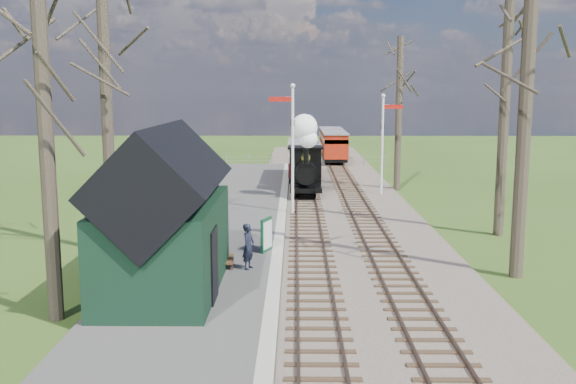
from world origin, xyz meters
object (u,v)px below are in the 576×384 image
(red_carriage_a, at_px, (335,146))
(person, at_px, (249,246))
(sign_board, at_px, (267,235))
(station_shed, at_px, (165,219))
(red_carriage_b, at_px, (331,141))
(bench, at_px, (225,255))
(locomotive, at_px, (305,160))
(semaphore_far, at_px, (384,136))
(coach, at_px, (304,159))
(semaphore_near, at_px, (291,140))

(red_carriage_a, relative_size, person, 3.27)
(red_carriage_a, bearing_deg, sign_board, -98.20)
(red_carriage_a, relative_size, sign_board, 4.01)
(station_shed, bearing_deg, sign_board, 58.74)
(red_carriage_b, height_order, bench, red_carriage_b)
(locomotive, bearing_deg, bench, -100.89)
(sign_board, bearing_deg, bench, -123.51)
(red_carriage_b, bearing_deg, semaphore_far, -85.19)
(red_carriage_a, bearing_deg, locomotive, -99.16)
(coach, bearing_deg, red_carriage_b, 80.56)
(red_carriage_b, bearing_deg, person, -97.21)
(red_carriage_b, bearing_deg, locomotive, -96.86)
(locomotive, bearing_deg, red_carriage_b, 83.14)
(locomotive, xyz_separation_m, sign_board, (-1.58, -12.92, -1.26))
(red_carriage_b, relative_size, person, 3.27)
(coach, relative_size, person, 4.82)
(red_carriage_b, bearing_deg, semaphore_near, -97.09)
(locomotive, bearing_deg, person, -97.71)
(station_shed, height_order, coach, station_shed)
(semaphore_near, height_order, locomotive, semaphore_near)
(semaphore_far, distance_m, red_carriage_b, 21.24)
(semaphore_far, xyz_separation_m, red_carriage_a, (-1.77, 15.58, -1.92))
(coach, relative_size, red_carriage_b, 1.47)
(station_shed, xyz_separation_m, semaphore_near, (3.53, 12.00, 1.35))
(station_shed, height_order, locomotive, station_shed)
(person, bearing_deg, sign_board, 7.94)
(sign_board, bearing_deg, red_carriage_a, 81.80)
(semaphore_far, height_order, locomotive, semaphore_far)
(station_shed, xyz_separation_m, locomotive, (4.29, 17.37, -0.20))
(red_carriage_a, height_order, person, red_carriage_a)
(person, bearing_deg, coach, 14.08)
(red_carriage_b, xyz_separation_m, sign_board, (-4.20, -34.63, -0.63))
(semaphore_near, height_order, person, semaphore_near)
(bench, bearing_deg, semaphore_near, 77.51)
(red_carriage_b, distance_m, bench, 36.97)
(semaphore_far, relative_size, red_carriage_b, 1.18)
(locomotive, distance_m, person, 15.42)
(semaphore_far, xyz_separation_m, sign_board, (-5.97, -13.55, -2.55))
(red_carriage_b, relative_size, sign_board, 4.01)
(semaphore_near, relative_size, bench, 4.83)
(red_carriage_a, height_order, sign_board, red_carriage_a)
(semaphore_far, distance_m, red_carriage_a, 15.79)
(semaphore_near, bearing_deg, red_carriage_b, 82.91)
(red_carriage_a, bearing_deg, red_carriage_b, 90.00)
(station_shed, height_order, sign_board, station_shed)
(coach, distance_m, red_carriage_a, 10.47)
(red_carriage_b, xyz_separation_m, person, (-4.68, -36.94, -0.49))
(sign_board, distance_m, bench, 2.32)
(sign_board, height_order, bench, sign_board)
(station_shed, bearing_deg, red_carriage_b, 79.99)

